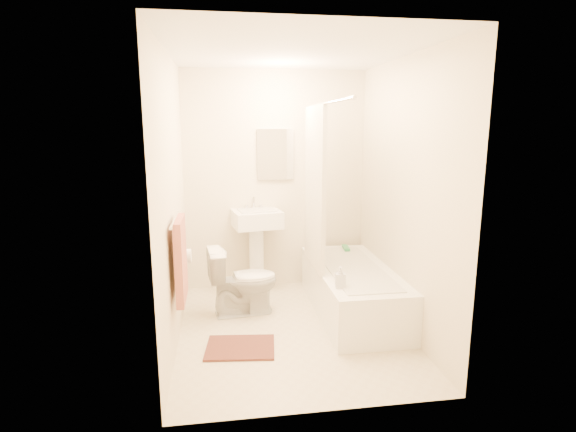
{
  "coord_description": "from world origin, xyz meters",
  "views": [
    {
      "loc": [
        -0.6,
        -3.73,
        1.82
      ],
      "look_at": [
        0.0,
        0.25,
        1.0
      ],
      "focal_mm": 28.0,
      "sensor_mm": 36.0,
      "label": 1
    }
  ],
  "objects": [
    {
      "name": "floor",
      "position": [
        0.0,
        0.0,
        0.0
      ],
      "size": [
        2.4,
        2.4,
        0.0
      ],
      "primitive_type": "plane",
      "color": "beige",
      "rests_on": "ground"
    },
    {
      "name": "ceiling",
      "position": [
        0.0,
        0.0,
        2.4
      ],
      "size": [
        2.4,
        2.4,
        0.0
      ],
      "primitive_type": "plane",
      "color": "white",
      "rests_on": "ground"
    },
    {
      "name": "wall_back",
      "position": [
        0.0,
        1.2,
        1.2
      ],
      "size": [
        2.0,
        0.02,
        2.4
      ],
      "primitive_type": "cube",
      "color": "beige",
      "rests_on": "ground"
    },
    {
      "name": "wall_left",
      "position": [
        -1.0,
        0.0,
        1.2
      ],
      "size": [
        0.02,
        2.4,
        2.4
      ],
      "primitive_type": "cube",
      "color": "beige",
      "rests_on": "ground"
    },
    {
      "name": "wall_right",
      "position": [
        1.0,
        0.0,
        1.2
      ],
      "size": [
        0.02,
        2.4,
        2.4
      ],
      "primitive_type": "cube",
      "color": "beige",
      "rests_on": "ground"
    },
    {
      "name": "mirror",
      "position": [
        0.0,
        1.18,
        1.5
      ],
      "size": [
        0.4,
        0.03,
        0.55
      ],
      "primitive_type": "cube",
      "color": "white",
      "rests_on": "wall_back"
    },
    {
      "name": "curtain_rod",
      "position": [
        0.3,
        0.1,
        2.0
      ],
      "size": [
        0.03,
        1.7,
        0.03
      ],
      "primitive_type": "cylinder",
      "rotation": [
        1.57,
        0.0,
        0.0
      ],
      "color": "silver",
      "rests_on": "wall_back"
    },
    {
      "name": "shower_curtain",
      "position": [
        0.3,
        0.5,
        1.22
      ],
      "size": [
        0.04,
        0.8,
        1.55
      ],
      "primitive_type": "cube",
      "color": "silver",
      "rests_on": "curtain_rod"
    },
    {
      "name": "towel_bar",
      "position": [
        -0.96,
        -0.25,
        1.1
      ],
      "size": [
        0.02,
        0.6,
        0.02
      ],
      "primitive_type": "cylinder",
      "rotation": [
        1.57,
        0.0,
        0.0
      ],
      "color": "silver",
      "rests_on": "wall_left"
    },
    {
      "name": "towel",
      "position": [
        -0.93,
        -0.25,
        0.78
      ],
      "size": [
        0.06,
        0.45,
        0.66
      ],
      "primitive_type": "cube",
      "color": "#CC7266",
      "rests_on": "towel_bar"
    },
    {
      "name": "toilet_paper",
      "position": [
        -0.93,
        0.12,
        0.7
      ],
      "size": [
        0.11,
        0.12,
        0.12
      ],
      "primitive_type": "cylinder",
      "rotation": [
        0.0,
        1.57,
        0.0
      ],
      "color": "white",
      "rests_on": "wall_left"
    },
    {
      "name": "toilet",
      "position": [
        -0.41,
        0.44,
        0.33
      ],
      "size": [
        0.71,
        0.45,
        0.66
      ],
      "primitive_type": "imported",
      "rotation": [
        0.0,
        0.0,
        1.69
      ],
      "color": "silver",
      "rests_on": "floor"
    },
    {
      "name": "sink",
      "position": [
        -0.23,
        1.06,
        0.49
      ],
      "size": [
        0.56,
        0.48,
        0.99
      ],
      "primitive_type": null,
      "rotation": [
        0.0,
        0.0,
        0.16
      ],
      "color": "white",
      "rests_on": "floor"
    },
    {
      "name": "bathtub",
      "position": [
        0.65,
        0.3,
        0.23
      ],
      "size": [
        0.71,
        1.62,
        0.46
      ],
      "primitive_type": null,
      "color": "white",
      "rests_on": "floor"
    },
    {
      "name": "bath_mat",
      "position": [
        -0.48,
        -0.28,
        0.01
      ],
      "size": [
        0.6,
        0.48,
        0.02
      ],
      "primitive_type": "cube",
      "rotation": [
        0.0,
        0.0,
        -0.11
      ],
      "color": "#53231D",
      "rests_on": "floor"
    },
    {
      "name": "soap_bottle",
      "position": [
        0.38,
        -0.2,
        0.55
      ],
      "size": [
        0.09,
        0.1,
        0.18
      ],
      "primitive_type": "imported",
      "rotation": [
        0.0,
        0.0,
        -0.13
      ],
      "color": "white",
      "rests_on": "bathtub"
    },
    {
      "name": "scrub_brush",
      "position": [
        0.75,
        0.92,
        0.48
      ],
      "size": [
        0.08,
        0.2,
        0.04
      ],
      "primitive_type": "cube",
      "rotation": [
        0.0,
        0.0,
        -0.1
      ],
      "color": "#359A56",
      "rests_on": "bathtub"
    }
  ]
}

